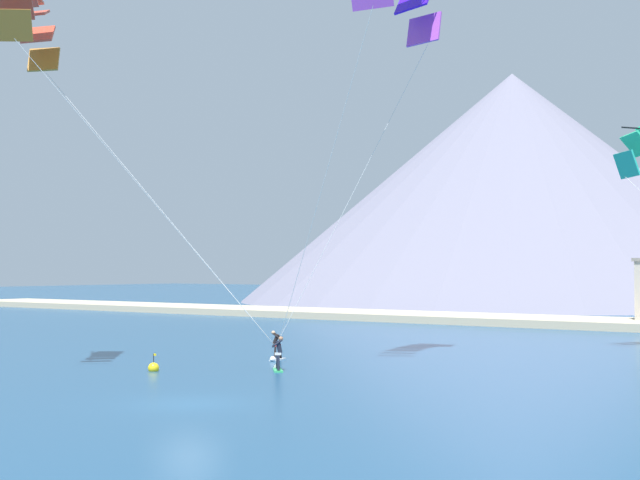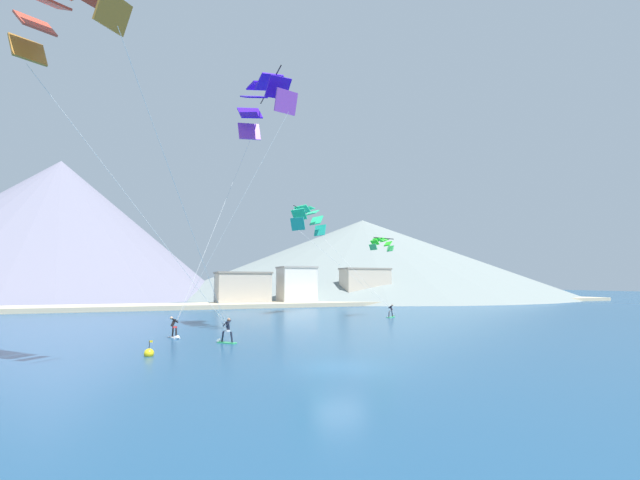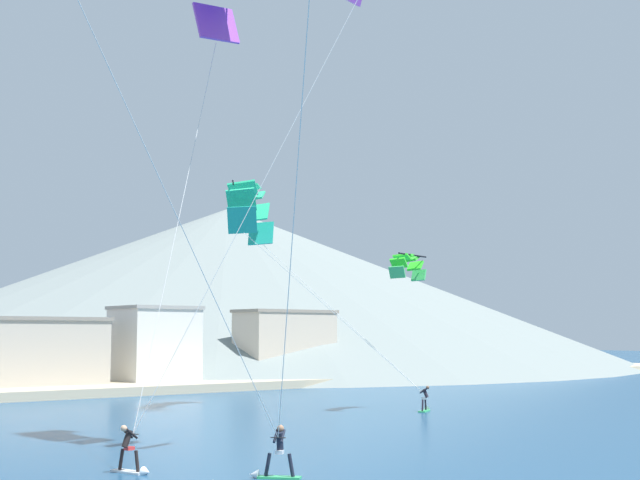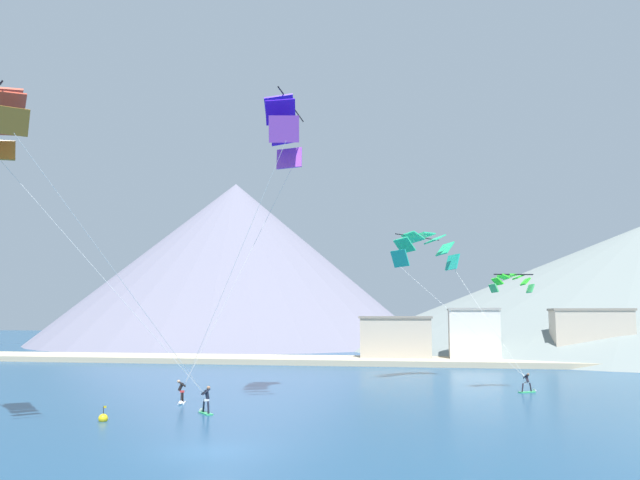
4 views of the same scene
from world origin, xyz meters
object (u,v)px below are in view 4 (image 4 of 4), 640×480
parafoil_kite_near_trail (283,125)px  kitesurfer_near_lead (529,387)px  kitesurfer_near_trail (181,396)px  kitesurfer_mid_center (205,404)px  race_marker_buoy (103,419)px  parafoil_kite_distant_high_outer (512,281)px  parafoil_kite_near_lead (425,247)px  parafoil_kite_mid_center (5,118)px

parafoil_kite_near_trail → kitesurfer_near_lead: bearing=27.3°
kitesurfer_near_trail → kitesurfer_mid_center: bearing=-50.3°
kitesurfer_mid_center → race_marker_buoy: (-4.94, -3.86, -0.41)m
parafoil_kite_near_trail → parafoil_kite_distant_high_outer: size_ratio=5.38×
parafoil_kite_distant_high_outer → parafoil_kite_near_trail: bearing=-150.3°
parafoil_kite_near_lead → parafoil_kite_near_trail: bearing=-121.2°
parafoil_kite_near_lead → parafoil_kite_near_trail: size_ratio=0.63×
kitesurfer_near_trail → kitesurfer_mid_center: size_ratio=0.98×
parafoil_kite_near_lead → race_marker_buoy: bearing=-125.9°
parafoil_kite_near_lead → kitesurfer_mid_center: bearing=-122.2°
kitesurfer_mid_center → parafoil_kite_near_trail: bearing=54.9°
race_marker_buoy → parafoil_kite_near_trail: bearing=46.6°
kitesurfer_near_lead → parafoil_kite_mid_center: parafoil_kite_mid_center is taller
parafoil_kite_distant_high_outer → race_marker_buoy: 33.69m
kitesurfer_mid_center → parafoil_kite_near_trail: 20.99m
parafoil_kite_near_trail → parafoil_kite_mid_center: (-12.98, -13.72, -3.07)m
kitesurfer_near_lead → kitesurfer_near_trail: bearing=-156.6°
parafoil_kite_mid_center → parafoil_kite_distant_high_outer: bearing=37.9°
parafoil_kite_near_lead → parafoil_kite_mid_center: (-23.37, -30.85, 4.53)m
parafoil_kite_distant_high_outer → kitesurfer_near_trail: bearing=-154.9°
kitesurfer_near_trail → parafoil_kite_near_lead: (17.34, 18.58, 12.41)m
kitesurfer_near_lead → parafoil_kite_distant_high_outer: size_ratio=0.44×
parafoil_kite_near_trail → parafoil_kite_mid_center: parafoil_kite_near_trail is taller
kitesurfer_near_lead → parafoil_kite_mid_center: bearing=-143.5°
kitesurfer_near_lead → kitesurfer_mid_center: 26.81m
kitesurfer_mid_center → race_marker_buoy: 6.29m
kitesurfer_near_lead → kitesurfer_mid_center: size_ratio=0.93×
parafoil_kite_near_trail → parafoil_kite_distant_high_outer: bearing=29.7°
race_marker_buoy → kitesurfer_mid_center: bearing=38.0°
parafoil_kite_near_lead → parafoil_kite_distant_high_outer: 10.78m
kitesurfer_near_trail → parafoil_kite_near_trail: 21.23m
kitesurfer_near_lead → parafoil_kite_near_trail: (-18.55, -9.58, 20.07)m
kitesurfer_near_trail → parafoil_kite_near_lead: size_ratio=0.14×
kitesurfer_mid_center → parafoil_kite_mid_center: parafoil_kite_mid_center is taller
parafoil_kite_near_trail → race_marker_buoy: parafoil_kite_near_trail is taller
kitesurfer_mid_center → parafoil_kite_distant_high_outer: parafoil_kite_distant_high_outer is taller
parafoil_kite_near_trail → race_marker_buoy: bearing=-133.4°
parafoil_kite_near_trail → parafoil_kite_near_lead: bearing=58.8°
parafoil_kite_mid_center → race_marker_buoy: size_ratio=16.97×
kitesurfer_near_lead → parafoil_kite_near_lead: (-8.16, 7.55, 12.46)m
kitesurfer_mid_center → parafoil_kite_near_trail: size_ratio=0.09×
kitesurfer_mid_center → parafoil_kite_near_lead: (14.13, 22.45, 12.36)m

